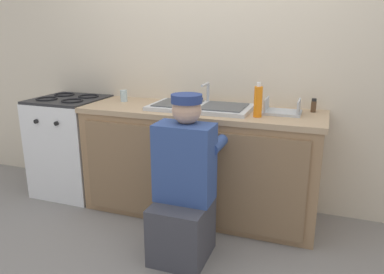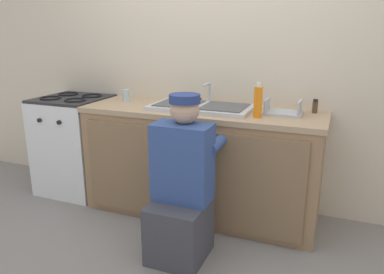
{
  "view_description": "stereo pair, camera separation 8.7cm",
  "coord_description": "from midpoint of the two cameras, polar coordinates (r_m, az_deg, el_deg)",
  "views": [
    {
      "loc": [
        0.93,
        -2.46,
        1.49
      ],
      "look_at": [
        0.0,
        0.1,
        0.71
      ],
      "focal_mm": 35.0,
      "sensor_mm": 36.0,
      "label": 1
    },
    {
      "loc": [
        1.01,
        -2.43,
        1.49
      ],
      "look_at": [
        0.0,
        0.1,
        0.71
      ],
      "focal_mm": 35.0,
      "sensor_mm": 36.0,
      "label": 2
    }
  ],
  "objects": [
    {
      "name": "back_wall",
      "position": [
        3.26,
        4.46,
        11.67
      ],
      "size": [
        6.0,
        0.1,
        2.5
      ],
      "primitive_type": "cube",
      "color": "beige",
      "rests_on": "ground_plane"
    },
    {
      "name": "plumber_person",
      "position": [
        2.5,
        -0.59,
        -8.39
      ],
      "size": [
        0.42,
        0.61,
        1.1
      ],
      "color": "#3F3F47",
      "rests_on": "ground_plane"
    },
    {
      "name": "dish_rack_tray",
      "position": [
        2.88,
        14.5,
        3.85
      ],
      "size": [
        0.28,
        0.22,
        0.11
      ],
      "color": "#B2B7BC",
      "rests_on": "countertop"
    },
    {
      "name": "countertop",
      "position": [
        2.98,
        2.27,
        3.89
      ],
      "size": [
        1.93,
        0.62,
        0.04
      ],
      "primitive_type": "cube",
      "color": "tan",
      "rests_on": "counter_cabinet"
    },
    {
      "name": "counter_cabinet",
      "position": [
        3.1,
        2.12,
        -4.21
      ],
      "size": [
        1.89,
        0.62,
        0.85
      ],
      "color": "#997551",
      "rests_on": "ground_plane"
    },
    {
      "name": "stove_range",
      "position": [
        3.7,
        -16.66,
        -1.05
      ],
      "size": [
        0.6,
        0.62,
        0.91
      ],
      "color": "white",
      "rests_on": "ground_plane"
    },
    {
      "name": "soap_bottle_orange",
      "position": [
        2.72,
        10.93,
        5.29
      ],
      "size": [
        0.06,
        0.06,
        0.25
      ],
      "color": "orange",
      "rests_on": "countertop"
    },
    {
      "name": "ground_plane",
      "position": [
        3.03,
        0.13,
        -13.54
      ],
      "size": [
        12.0,
        12.0,
        0.0
      ],
      "primitive_type": "plane",
      "color": "gray"
    },
    {
      "name": "water_glass",
      "position": [
        3.35,
        -9.27,
        6.27
      ],
      "size": [
        0.06,
        0.06,
        0.1
      ],
      "color": "#ADC6CC",
      "rests_on": "countertop"
    },
    {
      "name": "spice_bottle_pepper",
      "position": [
        2.99,
        19.05,
        4.44
      ],
      "size": [
        0.04,
        0.04,
        0.1
      ],
      "color": "#513823",
      "rests_on": "countertop"
    },
    {
      "name": "sink_double_basin",
      "position": [
        2.98,
        2.29,
        4.64
      ],
      "size": [
        0.8,
        0.44,
        0.19
      ],
      "color": "silver",
      "rests_on": "countertop"
    }
  ]
}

